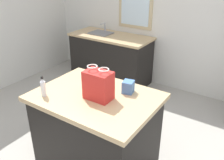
% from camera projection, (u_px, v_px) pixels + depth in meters
% --- Properties ---
extents(back_wall, '(5.48, 0.13, 2.56)m').
position_uv_depth(back_wall, '(186.00, 18.00, 4.01)').
color(back_wall, silver).
rests_on(back_wall, ground).
extents(kitchen_island, '(1.24, 0.91, 0.90)m').
position_uv_depth(kitchen_island, '(97.00, 131.00, 2.65)').
color(kitchen_island, black).
rests_on(kitchen_island, ground).
extents(sink_counter, '(1.52, 0.69, 1.08)m').
position_uv_depth(sink_counter, '(110.00, 58.00, 4.68)').
color(sink_counter, black).
rests_on(sink_counter, ground).
extents(shopping_bag, '(0.27, 0.18, 0.33)m').
position_uv_depth(shopping_bag, '(98.00, 85.00, 2.34)').
color(shopping_bag, red).
rests_on(shopping_bag, kitchen_island).
extents(small_box, '(0.13, 0.13, 0.13)m').
position_uv_depth(small_box, '(128.00, 87.00, 2.49)').
color(small_box, '#4775B7').
rests_on(small_box, kitchen_island).
extents(bottle, '(0.05, 0.05, 0.21)m').
position_uv_depth(bottle, '(43.00, 87.00, 2.41)').
color(bottle, white).
rests_on(bottle, kitchen_island).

